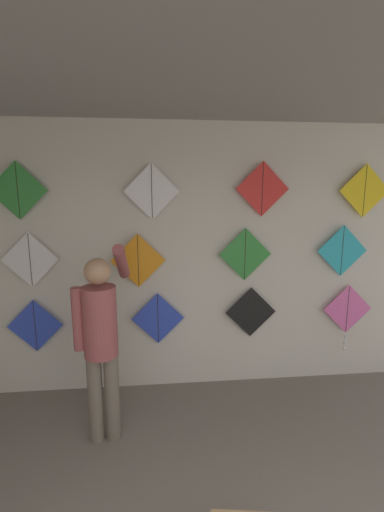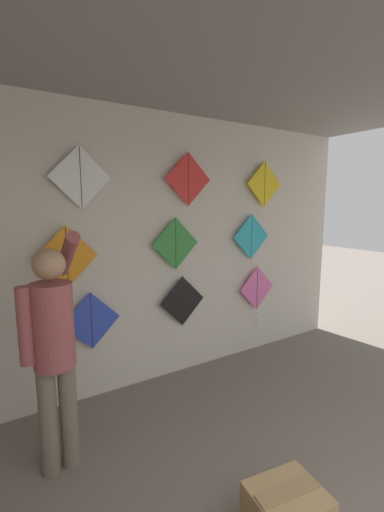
% 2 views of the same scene
% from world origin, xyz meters
% --- Properties ---
extents(back_panel, '(5.95, 0.06, 2.80)m').
position_xyz_m(back_panel, '(0.00, 3.40, 1.40)').
color(back_panel, beige).
rests_on(back_panel, ground).
extents(ceiling_slab, '(5.95, 4.17, 0.04)m').
position_xyz_m(ceiling_slab, '(0.00, 1.69, 2.82)').
color(ceiling_slab, gray).
extents(shopkeeper, '(0.43, 0.60, 1.71)m').
position_xyz_m(shopkeeper, '(-0.93, 2.58, 0.96)').
color(shopkeeper, '#726656').
rests_on(shopkeeper, ground).
extents(kite_0, '(0.55, 0.01, 0.55)m').
position_xyz_m(kite_0, '(-1.71, 3.31, 0.76)').
color(kite_0, blue).
extents(kite_1, '(0.55, 0.01, 0.55)m').
position_xyz_m(kite_1, '(-0.46, 3.31, 0.80)').
color(kite_1, blue).
extents(kite_2, '(0.55, 0.01, 0.55)m').
position_xyz_m(kite_2, '(0.54, 3.31, 0.83)').
color(kite_2, black).
extents(kite_3, '(0.55, 0.04, 0.76)m').
position_xyz_m(kite_3, '(1.64, 3.31, 0.79)').
color(kite_3, pink).
extents(kite_4, '(0.55, 0.01, 0.55)m').
position_xyz_m(kite_4, '(-1.70, 3.31, 1.45)').
color(kite_4, white).
extents(kite_5, '(0.55, 0.01, 0.55)m').
position_xyz_m(kite_5, '(-0.65, 3.31, 1.42)').
color(kite_5, orange).
extents(kite_6, '(0.55, 0.01, 0.55)m').
position_xyz_m(kite_6, '(0.46, 3.31, 1.47)').
color(kite_6, '#338C38').
extents(kite_7, '(0.55, 0.01, 0.55)m').
position_xyz_m(kite_7, '(1.52, 3.31, 1.49)').
color(kite_7, '#28B2C6').
extents(kite_8, '(0.55, 0.01, 0.55)m').
position_xyz_m(kite_8, '(-1.76, 3.31, 2.12)').
color(kite_8, '#338C38').
extents(kite_9, '(0.55, 0.01, 0.55)m').
position_xyz_m(kite_9, '(-0.50, 3.31, 2.11)').
color(kite_9, white).
extents(kite_10, '(0.55, 0.01, 0.55)m').
position_xyz_m(kite_10, '(0.62, 3.31, 2.14)').
color(kite_10, red).
extents(kite_11, '(0.55, 0.01, 0.55)m').
position_xyz_m(kite_11, '(1.71, 3.31, 2.12)').
color(kite_11, yellow).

